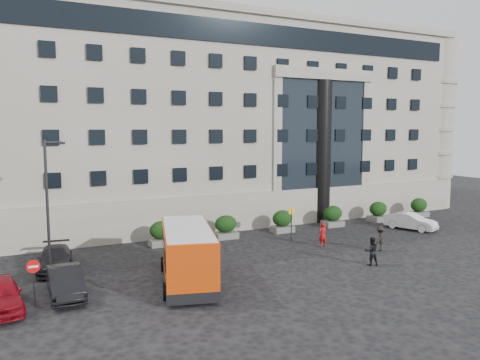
# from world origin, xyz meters

# --- Properties ---
(ground) EXTENTS (120.00, 120.00, 0.00)m
(ground) POSITION_xyz_m (0.00, 0.00, 0.00)
(ground) COLOR black
(ground) RESTS_ON ground
(civic_building) EXTENTS (44.00, 24.00, 18.00)m
(civic_building) POSITION_xyz_m (6.00, 22.00, 9.00)
(civic_building) COLOR gray
(civic_building) RESTS_ON ground
(entrance_column) EXTENTS (1.80, 1.80, 13.00)m
(entrance_column) POSITION_xyz_m (12.00, 10.30, 6.50)
(entrance_column) COLOR black
(entrance_column) RESTS_ON ground
(hedge_a) EXTENTS (1.80, 1.26, 1.84)m
(hedge_a) POSITION_xyz_m (-4.00, 7.80, 0.93)
(hedge_a) COLOR #60605D
(hedge_a) RESTS_ON ground
(hedge_b) EXTENTS (1.80, 1.26, 1.84)m
(hedge_b) POSITION_xyz_m (1.20, 7.80, 0.93)
(hedge_b) COLOR #60605D
(hedge_b) RESTS_ON ground
(hedge_c) EXTENTS (1.80, 1.26, 1.84)m
(hedge_c) POSITION_xyz_m (6.40, 7.80, 0.93)
(hedge_c) COLOR #60605D
(hedge_c) RESTS_ON ground
(hedge_d) EXTENTS (1.80, 1.26, 1.84)m
(hedge_d) POSITION_xyz_m (11.60, 7.80, 0.93)
(hedge_d) COLOR #60605D
(hedge_d) RESTS_ON ground
(hedge_e) EXTENTS (1.80, 1.26, 1.84)m
(hedge_e) POSITION_xyz_m (16.80, 7.80, 0.93)
(hedge_e) COLOR #60605D
(hedge_e) RESTS_ON ground
(hedge_f) EXTENTS (1.80, 1.26, 1.84)m
(hedge_f) POSITION_xyz_m (22.00, 7.80, 0.93)
(hedge_f) COLOR #60605D
(hedge_f) RESTS_ON ground
(street_lamp) EXTENTS (1.16, 0.18, 8.00)m
(street_lamp) POSITION_xyz_m (-11.94, 3.00, 4.37)
(street_lamp) COLOR #262628
(street_lamp) RESTS_ON ground
(bus_stop_sign) EXTENTS (0.50, 0.08, 2.52)m
(bus_stop_sign) POSITION_xyz_m (5.50, 5.00, 1.73)
(bus_stop_sign) COLOR #262628
(bus_stop_sign) RESTS_ON ground
(no_entry_sign) EXTENTS (0.64, 0.16, 2.32)m
(no_entry_sign) POSITION_xyz_m (-13.00, -1.04, 1.65)
(no_entry_sign) COLOR #262628
(no_entry_sign) RESTS_ON ground
(minibus) EXTENTS (4.52, 8.00, 3.16)m
(minibus) POSITION_xyz_m (-5.12, -0.99, 1.74)
(minibus) COLOR #C93A09
(minibus) RESTS_ON ground
(parked_car_a) EXTENTS (2.27, 4.73, 1.56)m
(parked_car_a) POSITION_xyz_m (-14.50, -0.87, 0.78)
(parked_car_a) COLOR maroon
(parked_car_a) RESTS_ON ground
(parked_car_b) EXTENTS (1.61, 4.61, 1.52)m
(parked_car_b) POSITION_xyz_m (-11.50, -0.21, 0.76)
(parked_car_b) COLOR black
(parked_car_b) RESTS_ON ground
(parked_car_c) EXTENTS (2.54, 4.98, 1.38)m
(parked_car_c) POSITION_xyz_m (-11.61, 4.88, 0.69)
(parked_car_c) COLOR black
(parked_car_c) RESTS_ON ground
(white_taxi) EXTENTS (2.99, 4.58, 1.43)m
(white_taxi) POSITION_xyz_m (16.78, 3.82, 0.71)
(white_taxi) COLOR silver
(white_taxi) RESTS_ON ground
(pedestrian_a) EXTENTS (0.66, 0.44, 1.79)m
(pedestrian_a) POSITION_xyz_m (6.51, 2.34, 0.90)
(pedestrian_a) COLOR #AA1113
(pedestrian_a) RESTS_ON ground
(pedestrian_b) EXTENTS (1.07, 0.95, 1.82)m
(pedestrian_b) POSITION_xyz_m (6.48, -2.88, 0.91)
(pedestrian_b) COLOR black
(pedestrian_b) RESTS_ON ground
(pedestrian_c) EXTENTS (1.35, 1.19, 1.81)m
(pedestrian_c) POSITION_xyz_m (9.43, -0.45, 0.90)
(pedestrian_c) COLOR black
(pedestrian_c) RESTS_ON ground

